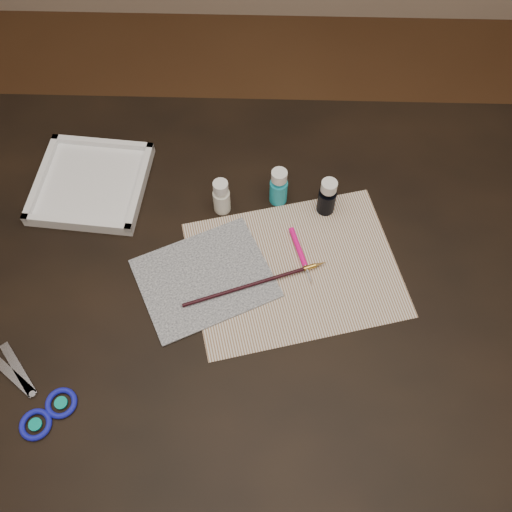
{
  "coord_description": "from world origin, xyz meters",
  "views": [
    {
      "loc": [
        0.01,
        -0.53,
        1.7
      ],
      "look_at": [
        0.0,
        0.0,
        0.8
      ],
      "focal_mm": 40.0,
      "sensor_mm": 36.0,
      "label": 1
    }
  ],
  "objects_px": {
    "paint_bottle_cyan": "(279,186)",
    "palette_tray": "(91,183)",
    "canvas": "(205,278)",
    "paint_bottle_navy": "(327,197)",
    "scissors": "(23,390)",
    "paper": "(294,269)",
    "paint_bottle_white": "(221,196)"
  },
  "relations": [
    {
      "from": "paper",
      "to": "canvas",
      "type": "distance_m",
      "value": 0.17
    },
    {
      "from": "paint_bottle_white",
      "to": "scissors",
      "type": "bearing_deg",
      "value": -129.31
    },
    {
      "from": "canvas",
      "to": "palette_tray",
      "type": "relative_size",
      "value": 1.09
    },
    {
      "from": "scissors",
      "to": "paper",
      "type": "bearing_deg",
      "value": -114.9
    },
    {
      "from": "paint_bottle_cyan",
      "to": "palette_tray",
      "type": "xyz_separation_m",
      "value": [
        -0.39,
        0.02,
        -0.03
      ]
    },
    {
      "from": "paint_bottle_navy",
      "to": "scissors",
      "type": "bearing_deg",
      "value": -143.38
    },
    {
      "from": "paint_bottle_white",
      "to": "palette_tray",
      "type": "relative_size",
      "value": 0.38
    },
    {
      "from": "canvas",
      "to": "paint_bottle_white",
      "type": "relative_size",
      "value": 2.89
    },
    {
      "from": "paint_bottle_cyan",
      "to": "scissors",
      "type": "xyz_separation_m",
      "value": [
        -0.43,
        -0.41,
        -0.04
      ]
    },
    {
      "from": "paint_bottle_navy",
      "to": "scissors",
      "type": "distance_m",
      "value": 0.66
    },
    {
      "from": "canvas",
      "to": "paint_bottle_navy",
      "type": "bearing_deg",
      "value": 35.64
    },
    {
      "from": "paint_bottle_cyan",
      "to": "paint_bottle_navy",
      "type": "relative_size",
      "value": 1.0
    },
    {
      "from": "canvas",
      "to": "paint_bottle_cyan",
      "type": "distance_m",
      "value": 0.24
    },
    {
      "from": "canvas",
      "to": "paint_bottle_white",
      "type": "distance_m",
      "value": 0.17
    },
    {
      "from": "paint_bottle_navy",
      "to": "scissors",
      "type": "xyz_separation_m",
      "value": [
        -0.53,
        -0.39,
        -0.04
      ]
    },
    {
      "from": "paper",
      "to": "canvas",
      "type": "bearing_deg",
      "value": -171.23
    },
    {
      "from": "paint_bottle_white",
      "to": "paint_bottle_navy",
      "type": "height_order",
      "value": "paint_bottle_navy"
    },
    {
      "from": "paint_bottle_cyan",
      "to": "paint_bottle_navy",
      "type": "bearing_deg",
      "value": -13.07
    },
    {
      "from": "paint_bottle_cyan",
      "to": "palette_tray",
      "type": "relative_size",
      "value": 0.4
    },
    {
      "from": "canvas",
      "to": "palette_tray",
      "type": "bearing_deg",
      "value": 139.97
    },
    {
      "from": "paint_bottle_white",
      "to": "paint_bottle_navy",
      "type": "xyz_separation_m",
      "value": [
        0.21,
        0.0,
        0.0
      ]
    },
    {
      "from": "canvas",
      "to": "paint_bottle_cyan",
      "type": "xyz_separation_m",
      "value": [
        0.14,
        0.19,
        0.04
      ]
    },
    {
      "from": "scissors",
      "to": "palette_tray",
      "type": "bearing_deg",
      "value": -58.9
    },
    {
      "from": "paper",
      "to": "scissors",
      "type": "bearing_deg",
      "value": -151.6
    },
    {
      "from": "paint_bottle_white",
      "to": "scissors",
      "type": "distance_m",
      "value": 0.5
    },
    {
      "from": "paint_bottle_navy",
      "to": "paint_bottle_white",
      "type": "bearing_deg",
      "value": -179.01
    },
    {
      "from": "canvas",
      "to": "paint_bottle_navy",
      "type": "xyz_separation_m",
      "value": [
        0.23,
        0.17,
        0.04
      ]
    },
    {
      "from": "paper",
      "to": "paint_bottle_navy",
      "type": "xyz_separation_m",
      "value": [
        0.06,
        0.14,
        0.04
      ]
    },
    {
      "from": "paint_bottle_white",
      "to": "paint_bottle_navy",
      "type": "distance_m",
      "value": 0.21
    },
    {
      "from": "paper",
      "to": "palette_tray",
      "type": "bearing_deg",
      "value": 156.31
    },
    {
      "from": "paper",
      "to": "paint_bottle_navy",
      "type": "distance_m",
      "value": 0.16
    },
    {
      "from": "paint_bottle_white",
      "to": "paper",
      "type": "bearing_deg",
      "value": -43.21
    }
  ]
}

